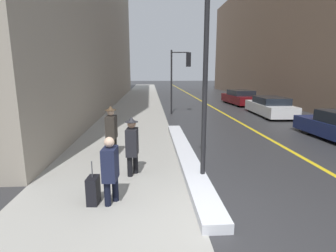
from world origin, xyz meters
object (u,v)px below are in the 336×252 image
object	(u,v)px
lamp_post	(206,58)
pedestrian_in_glasses	(110,167)
pedestrian_in_fedora	(132,144)
rolling_suitcase	(93,190)
pedestrian_with_shoulder_bag	(112,129)
parked_car_white	(270,107)
parked_car_maroon	(240,98)
traffic_light_near	(182,68)

from	to	relation	value
lamp_post	pedestrian_in_glasses	distance (m)	3.29
lamp_post	pedestrian_in_fedora	distance (m)	2.89
rolling_suitcase	pedestrian_in_fedora	bearing A→B (deg)	158.96
pedestrian_with_shoulder_bag	parked_car_white	size ratio (longest dim) A/B	0.36
pedestrian_in_fedora	parked_car_white	xyz separation A→B (m)	(8.15, 9.41, -0.30)
lamp_post	parked_car_maroon	world-z (taller)	lamp_post
parked_car_white	lamp_post	bearing A→B (deg)	149.88
traffic_light_near	parked_car_white	world-z (taller)	traffic_light_near
pedestrian_in_fedora	lamp_post	bearing A→B (deg)	77.87
lamp_post	rolling_suitcase	size ratio (longest dim) A/B	5.43
pedestrian_in_fedora	rolling_suitcase	distance (m)	1.80
lamp_post	parked_car_white	bearing A→B (deg)	57.45
pedestrian_in_glasses	pedestrian_in_fedora	size ratio (longest dim) A/B	0.91
pedestrian_in_glasses	parked_car_maroon	size ratio (longest dim) A/B	0.33
pedestrian_with_shoulder_bag	rolling_suitcase	size ratio (longest dim) A/B	1.77
parked_car_white	rolling_suitcase	distance (m)	14.11
pedestrian_in_glasses	parked_car_white	distance (m)	13.88
pedestrian_in_glasses	parked_car_white	xyz separation A→B (m)	(8.50, 10.97, -0.23)
traffic_light_near	parked_car_white	xyz separation A→B (m)	(5.59, -1.13, -2.42)
pedestrian_in_glasses	pedestrian_in_fedora	world-z (taller)	pedestrian_in_fedora
rolling_suitcase	parked_car_maroon	bearing A→B (deg)	156.20
traffic_light_near	pedestrian_with_shoulder_bag	distance (m)	9.63
parked_car_white	rolling_suitcase	size ratio (longest dim) A/B	4.90
traffic_light_near	parked_car_maroon	size ratio (longest dim) A/B	0.93
traffic_light_near	rolling_suitcase	bearing A→B (deg)	-102.09
lamp_post	parked_car_maroon	xyz separation A→B (m)	(6.41, 15.78, -2.47)
pedestrian_with_shoulder_bag	parked_car_white	xyz separation A→B (m)	(8.94, 7.65, -0.34)
pedestrian_in_glasses	pedestrian_in_fedora	bearing A→B (deg)	171.60
pedestrian_in_glasses	pedestrian_with_shoulder_bag	bearing A→B (deg)	-168.22
lamp_post	pedestrian_with_shoulder_bag	xyz separation A→B (m)	(-2.60, 2.30, -2.16)
lamp_post	rolling_suitcase	distance (m)	3.89
traffic_light_near	parked_car_white	bearing A→B (deg)	-8.33
pedestrian_with_shoulder_bag	parked_car_white	distance (m)	11.77
lamp_post	pedestrian_in_fedora	xyz separation A→B (m)	(-1.81, 0.53, -2.19)
pedestrian_in_glasses	parked_car_white	size ratio (longest dim) A/B	0.31
pedestrian_in_fedora	pedestrian_with_shoulder_bag	world-z (taller)	pedestrian_with_shoulder_bag
pedestrian_in_fedora	parked_car_maroon	world-z (taller)	pedestrian_in_fedora
parked_car_maroon	rolling_suitcase	world-z (taller)	parked_car_maroon
pedestrian_in_fedora	parked_car_white	bearing A→B (deg)	143.33
parked_car_maroon	rolling_suitcase	xyz separation A→B (m)	(-8.94, -16.80, -0.30)
parked_car_maroon	rolling_suitcase	bearing A→B (deg)	147.66
traffic_light_near	parked_car_maroon	bearing A→B (deg)	42.92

